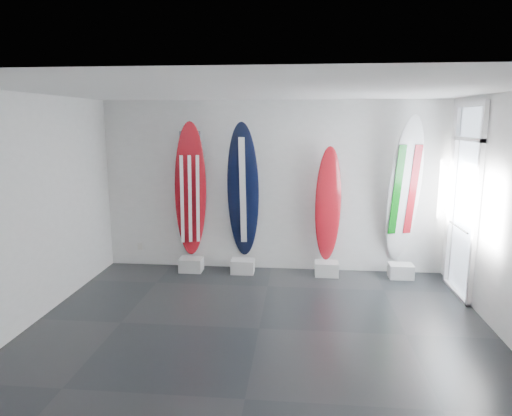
# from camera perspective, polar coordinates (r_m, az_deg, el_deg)

# --- Properties ---
(floor) EXTENTS (6.00, 6.00, 0.00)m
(floor) POSITION_cam_1_polar(r_m,az_deg,el_deg) (6.15, 0.40, -14.72)
(floor) COLOR black
(floor) RESTS_ON ground
(ceiling) EXTENTS (6.00, 6.00, 0.00)m
(ceiling) POSITION_cam_1_polar(r_m,az_deg,el_deg) (5.56, 0.44, 14.41)
(ceiling) COLOR white
(ceiling) RESTS_ON wall_back
(wall_back) EXTENTS (6.00, 0.00, 6.00)m
(wall_back) POSITION_cam_1_polar(r_m,az_deg,el_deg) (8.12, 1.99, 2.67)
(wall_back) COLOR white
(wall_back) RESTS_ON ground
(wall_front) EXTENTS (6.00, 0.00, 6.00)m
(wall_front) POSITION_cam_1_polar(r_m,az_deg,el_deg) (3.28, -3.54, -9.78)
(wall_front) COLOR white
(wall_front) RESTS_ON ground
(wall_left) EXTENTS (0.00, 5.00, 5.00)m
(wall_left) POSITION_cam_1_polar(r_m,az_deg,el_deg) (6.64, -26.34, -0.30)
(wall_left) COLOR white
(wall_left) RESTS_ON ground
(display_block_usa) EXTENTS (0.40, 0.30, 0.24)m
(display_block_usa) POSITION_cam_1_polar(r_m,az_deg,el_deg) (8.33, -8.03, -6.98)
(display_block_usa) COLOR silver
(display_block_usa) RESTS_ON floor
(surfboard_usa) EXTENTS (0.64, 0.53, 2.41)m
(surfboard_usa) POSITION_cam_1_polar(r_m,az_deg,el_deg) (8.13, -8.12, 2.14)
(surfboard_usa) COLOR maroon
(surfboard_usa) RESTS_ON display_block_usa
(display_block_navy) EXTENTS (0.40, 0.30, 0.24)m
(display_block_navy) POSITION_cam_1_polar(r_m,az_deg,el_deg) (8.17, -1.65, -7.23)
(display_block_navy) COLOR silver
(display_block_navy) RESTS_ON floor
(surfboard_navy) EXTENTS (0.56, 0.50, 2.40)m
(surfboard_navy) POSITION_cam_1_polar(r_m,az_deg,el_deg) (7.96, -1.61, 2.03)
(surfboard_navy) COLOR black
(surfboard_navy) RESTS_ON display_block_navy
(display_block_swiss) EXTENTS (0.40, 0.30, 0.24)m
(display_block_swiss) POSITION_cam_1_polar(r_m,az_deg,el_deg) (8.13, 8.74, -7.46)
(display_block_swiss) COLOR silver
(display_block_swiss) RESTS_ON floor
(surfboard_swiss) EXTENTS (0.47, 0.24, 1.99)m
(surfboard_swiss) POSITION_cam_1_polar(r_m,az_deg,el_deg) (7.95, 8.93, 0.43)
(surfboard_swiss) COLOR maroon
(surfboard_swiss) RESTS_ON display_block_swiss
(display_block_italy) EXTENTS (0.40, 0.30, 0.24)m
(display_block_italy) POSITION_cam_1_polar(r_m,az_deg,el_deg) (8.30, 17.52, -7.46)
(display_block_italy) COLOR silver
(display_block_italy) RESTS_ON floor
(surfboard_italy) EXTENTS (0.68, 0.62, 2.52)m
(surfboard_italy) POSITION_cam_1_polar(r_m,az_deg,el_deg) (8.08, 17.93, 2.07)
(surfboard_italy) COLOR white
(surfboard_italy) RESTS_ON display_block_italy
(wall_outlet) EXTENTS (0.09, 0.02, 0.13)m
(wall_outlet) POSITION_cam_1_polar(r_m,az_deg,el_deg) (8.84, -14.19, -4.62)
(wall_outlet) COLOR silver
(wall_outlet) RESTS_ON wall_back
(glass_door) EXTENTS (0.12, 1.16, 2.85)m
(glass_door) POSITION_cam_1_polar(r_m,az_deg,el_deg) (7.60, 24.46, 0.55)
(glass_door) COLOR white
(glass_door) RESTS_ON floor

